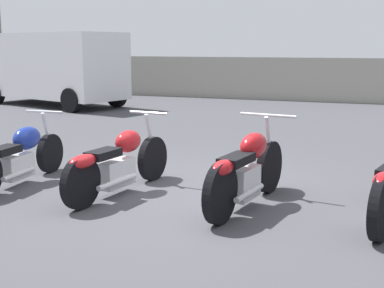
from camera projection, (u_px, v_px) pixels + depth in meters
ground_plane at (192, 194)px, 6.90m from camera, size 60.00×60.00×0.00m
fence_back at (322, 80)px, 17.91m from camera, size 40.00×0.04×1.48m
motorcycle_slot_0 at (18, 156)px, 7.27m from camera, size 0.60×2.05×0.95m
motorcycle_slot_1 at (118, 163)px, 6.81m from camera, size 0.60×2.17×0.99m
motorcycle_slot_2 at (246, 170)px, 6.24m from camera, size 0.74×2.10×1.04m
parked_van at (53, 66)px, 16.78m from camera, size 5.28×3.22×2.26m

